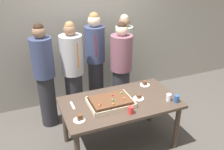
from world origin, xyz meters
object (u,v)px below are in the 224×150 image
Objects in this scene: plated_slice_far_left at (139,98)px; drink_cup_far_end at (169,97)px; sheet_cake at (110,102)px; person_striped_tie_right at (121,69)px; person_far_right_suit at (124,58)px; plated_slice_near_right at (80,118)px; drink_cup_middle at (177,99)px; person_serving_front at (73,72)px; plated_slice_near_left at (145,84)px; person_green_shirt_behind at (95,60)px; person_left_edge_reaching at (45,76)px; party_table at (120,107)px; drink_cup_nearest at (131,110)px; cake_server_utensil at (73,106)px.

drink_cup_far_end reaches higher than plated_slice_far_left.
person_striped_tie_right is at bearing 57.28° from sheet_cake.
plated_slice_near_right is at bearing -9.67° from person_far_right_suit.
drink_cup_middle is 1.14m from person_striped_tie_right.
plated_slice_far_left is at bearing 19.82° from person_serving_front.
plated_slice_near_left is 1.02m from person_green_shirt_behind.
plated_slice_near_right is 1.26m from drink_cup_far_end.
person_green_shirt_behind is at bearing 67.39° from person_left_edge_reaching.
person_green_shirt_behind is (0.04, 1.16, 0.26)m from party_table.
person_green_shirt_behind is (-0.23, 1.20, 0.15)m from plated_slice_far_left.
drink_cup_far_end is at bearing 33.89° from person_far_right_suit.
person_green_shirt_behind reaches higher than drink_cup_far_end.
person_far_right_suit reaches higher than drink_cup_far_end.
drink_cup_far_end is 1.89m from person_left_edge_reaching.
drink_cup_far_end is at bearing -28.76° from plated_slice_far_left.
drink_cup_nearest is 1.58m from person_far_right_suit.
plated_slice_near_left is 1.00× the size of plated_slice_far_left.
person_striped_tie_right is 0.96× the size of person_left_edge_reaching.
person_far_right_suit is at bearing 61.88° from person_left_edge_reaching.
plated_slice_near_right is at bearing -161.72° from party_table.
person_serving_front is at bearing 74.98° from cake_server_utensil.
drink_cup_middle is at bearing 36.89° from person_far_right_suit.
plated_slice_near_right is 0.92m from plated_slice_far_left.
person_left_edge_reaching reaches higher than plated_slice_near_left.
person_far_right_suit is (-0.13, 1.46, 0.08)m from drink_cup_middle.
person_green_shirt_behind reaches higher than sheet_cake.
person_serving_front is at bearing 146.80° from plated_slice_near_left.
party_table is at bearing 6.19° from sheet_cake.
drink_cup_far_end is 1.52m from person_green_shirt_behind.
sheet_cake is at bearing -156.10° from plated_slice_near_left.
person_striped_tie_right is at bearing 72.17° from drink_cup_nearest.
person_far_right_suit is (0.31, 1.19, 0.11)m from plated_slice_far_left.
cake_server_utensil is at bearing -18.17° from person_far_right_suit.
plated_slice_near_right is 1.50× the size of drink_cup_far_end.
drink_cup_middle reaches higher than cake_server_utensil.
person_striped_tie_right is (0.51, 0.80, 0.06)m from sheet_cake.
sheet_cake is 0.35× the size of person_serving_front.
person_far_right_suit is (0.54, -0.00, -0.04)m from person_green_shirt_behind.
party_table is 16.10× the size of drink_cup_far_end.
person_left_edge_reaching is (-1.45, -0.24, 0.02)m from person_far_right_suit.
sheet_cake is at bearing -18.03° from cake_server_utensil.
plated_slice_near_right is 0.09× the size of person_green_shirt_behind.
party_table is 0.78m from drink_cup_middle.
person_striped_tie_right is at bearing 63.26° from person_serving_front.
plated_slice_near_left is at bearing 53.37° from person_striped_tie_right.
plated_slice_far_left is at bearing -10.72° from cake_server_utensil.
sheet_cake is at bearing 0.01° from person_striped_tie_right.
cake_server_utensil is 0.11× the size of person_green_shirt_behind.
person_far_right_suit is at bearing 48.55° from plated_slice_near_right.
plated_slice_near_left is 0.53m from drink_cup_far_end.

